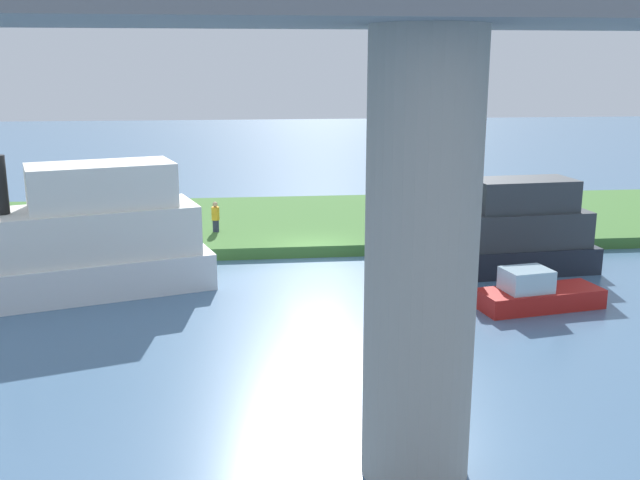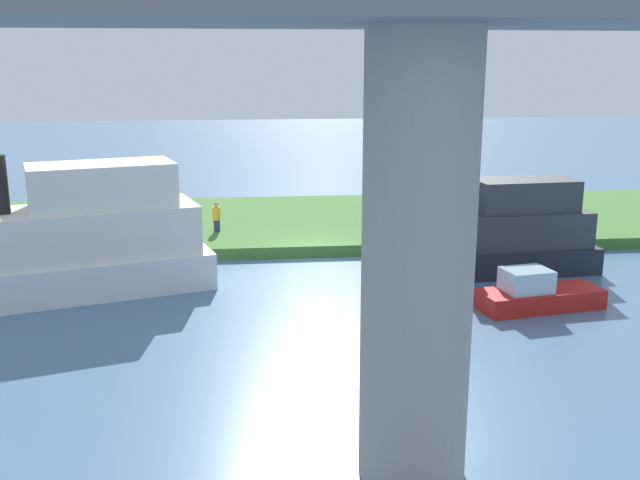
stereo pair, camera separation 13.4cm
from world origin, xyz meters
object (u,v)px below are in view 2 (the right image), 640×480
(houseboat_blue, at_px, (503,235))
(riverboat_paddlewheel, at_px, (77,242))
(skiff_small, at_px, (536,294))
(mooring_post, at_px, (156,230))
(bridge_pylon, at_px, (418,264))
(person_on_bank, at_px, (217,217))

(houseboat_blue, bearing_deg, riverboat_paddlewheel, 3.72)
(riverboat_paddlewheel, xyz_separation_m, skiff_small, (-15.53, 3.44, -1.37))
(riverboat_paddlewheel, xyz_separation_m, houseboat_blue, (-15.93, -1.04, -0.39))
(mooring_post, height_order, houseboat_blue, houseboat_blue)
(bridge_pylon, bearing_deg, skiff_small, -124.67)
(person_on_bank, bearing_deg, houseboat_blue, 151.95)
(bridge_pylon, xyz_separation_m, mooring_post, (7.08, -18.32, -3.34))
(mooring_post, bearing_deg, person_on_bank, -150.42)
(mooring_post, relative_size, riverboat_paddlewheel, 0.09)
(person_on_bank, distance_m, riverboat_paddlewheel, 8.46)
(bridge_pylon, relative_size, person_on_bank, 6.20)
(person_on_bank, distance_m, houseboat_blue, 12.82)
(bridge_pylon, height_order, riverboat_paddlewheel, bridge_pylon)
(riverboat_paddlewheel, height_order, houseboat_blue, riverboat_paddlewheel)
(mooring_post, relative_size, houseboat_blue, 0.12)
(skiff_small, bearing_deg, houseboat_blue, -95.01)
(bridge_pylon, relative_size, mooring_post, 9.16)
(bridge_pylon, bearing_deg, mooring_post, -68.87)
(bridge_pylon, distance_m, riverboat_paddlewheel, 15.84)
(person_on_bank, height_order, riverboat_paddlewheel, riverboat_paddlewheel)
(person_on_bank, xyz_separation_m, skiff_small, (-10.92, 10.50, -0.70))
(person_on_bank, distance_m, mooring_post, 2.98)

